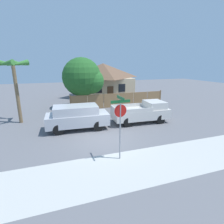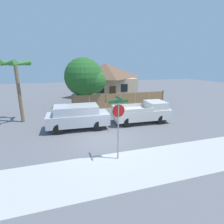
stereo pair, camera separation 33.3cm
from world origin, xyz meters
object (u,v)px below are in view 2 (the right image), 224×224
at_px(red_suv, 78,116).
at_px(stop_sign, 118,117).
at_px(house, 106,80).
at_px(palm_tree, 16,69).
at_px(orange_pickup, 143,112).
at_px(oak_tree, 86,78).

distance_m(red_suv, stop_sign, 5.60).
height_order(house, palm_tree, palm_tree).
relative_size(house, stop_sign, 2.39).
distance_m(house, red_suv, 14.56).
relative_size(house, palm_tree, 1.54).
height_order(house, red_suv, house).
height_order(house, stop_sign, house).
relative_size(red_suv, stop_sign, 1.41).
xyz_separation_m(red_suv, orange_pickup, (5.65, -0.01, -0.14)).
bearing_deg(orange_pickup, palm_tree, 165.44).
xyz_separation_m(oak_tree, red_suv, (-1.76, -6.74, -2.40)).
bearing_deg(oak_tree, red_suv, -104.64).
distance_m(red_suv, orange_pickup, 5.65).
bearing_deg(stop_sign, oak_tree, 87.70).
bearing_deg(palm_tree, red_suv, -35.09).
relative_size(oak_tree, orange_pickup, 1.15).
bearing_deg(stop_sign, orange_pickup, 50.47).
relative_size(orange_pickup, stop_sign, 1.45).
xyz_separation_m(oak_tree, orange_pickup, (3.89, -6.75, -2.54)).
distance_m(palm_tree, orange_pickup, 11.25).
bearing_deg(stop_sign, red_suv, 105.25).
bearing_deg(oak_tree, palm_tree, -150.23).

